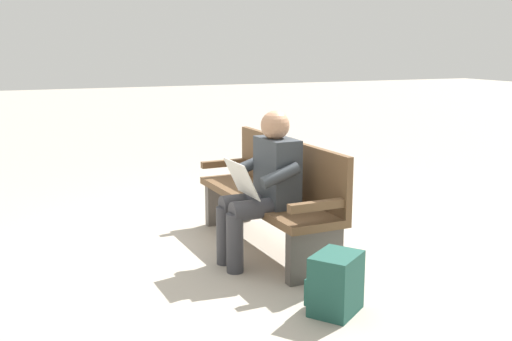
% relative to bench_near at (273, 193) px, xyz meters
% --- Properties ---
extents(ground_plane, '(40.00, 40.00, 0.00)m').
position_rel_bench_near_xyz_m(ground_plane, '(-0.00, 0.07, -0.46)').
color(ground_plane, '#A89E8E').
extents(bench_near, '(1.82, 0.54, 0.90)m').
position_rel_bench_near_xyz_m(bench_near, '(0.00, 0.00, 0.00)').
color(bench_near, brown).
rests_on(bench_near, ground).
extents(person_seated, '(0.58, 0.58, 1.18)m').
position_rel_bench_near_xyz_m(person_seated, '(-0.31, 0.22, 0.17)').
color(person_seated, '#33383D').
rests_on(person_seated, ground).
extents(backpack, '(0.40, 0.42, 0.39)m').
position_rel_bench_near_xyz_m(backpack, '(-1.32, 0.18, -0.27)').
color(backpack, '#1E4C42').
rests_on(backpack, ground).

